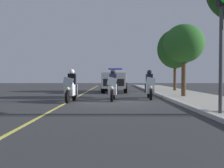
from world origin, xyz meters
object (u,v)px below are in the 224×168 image
police_suv (115,80)px  tree_mid_block (184,44)px  traffic_light (222,16)px  police_motorcycle_trailing (150,87)px  police_motorcycle_lead_right (113,88)px  tree_far_back (175,49)px  police_motorcycle_lead_left (71,88)px

police_suv → tree_mid_block: (5.79, 4.27, 2.31)m
traffic_light → tree_mid_block: tree_mid_block is taller
police_motorcycle_trailing → police_suv: size_ratio=0.43×
police_motorcycle_trailing → tree_mid_block: size_ratio=0.48×
police_motorcycle_lead_right → tree_far_back: tree_far_back is taller
tree_mid_block → police_motorcycle_lead_left: bearing=-68.5°
police_suv → traffic_light: size_ratio=1.14×
police_motorcycle_lead_left → tree_mid_block: (-2.62, 6.64, 2.67)m
tree_mid_block → traffic_light: bearing=-6.7°
police_motorcycle_lead_left → police_suv: bearing=164.3°
tree_far_back → traffic_light: bearing=-8.0°
police_motorcycle_lead_left → police_motorcycle_trailing: 4.65m
police_motorcycle_lead_left → police_suv: size_ratio=0.43×
police_motorcycle_trailing → police_suv: bearing=-163.7°
police_suv → tree_far_back: tree_far_back is taller
police_motorcycle_trailing → tree_far_back: 8.93m
police_motorcycle_lead_right → police_motorcycle_trailing: (-0.89, 2.17, 0.00)m
police_motorcycle_lead_left → tree_far_back: size_ratio=0.39×
police_motorcycle_lead_left → police_motorcycle_lead_right: (-0.73, 2.19, 0.00)m
tree_mid_block → police_motorcycle_lead_right: bearing=-67.0°
police_suv → traffic_light: traffic_light is taller
tree_far_back → police_motorcycle_lead_left: bearing=-39.8°
police_suv → police_motorcycle_lead_right: bearing=-1.3°
police_motorcycle_trailing → traffic_light: (6.42, 1.41, 2.58)m
police_motorcycle_lead_right → traffic_light: traffic_light is taller
police_suv → tree_far_back: size_ratio=0.92×
police_motorcycle_lead_left → tree_far_back: tree_far_back is taller
police_motorcycle_lead_right → police_motorcycle_lead_left: bearing=-71.6°
police_motorcycle_lead_right → traffic_light: size_ratio=0.49×
police_motorcycle_lead_left → traffic_light: (4.80, 5.77, 2.58)m
police_motorcycle_lead_right → police_motorcycle_trailing: size_ratio=1.00×
police_motorcycle_lead_right → tree_far_back: bearing=147.0°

